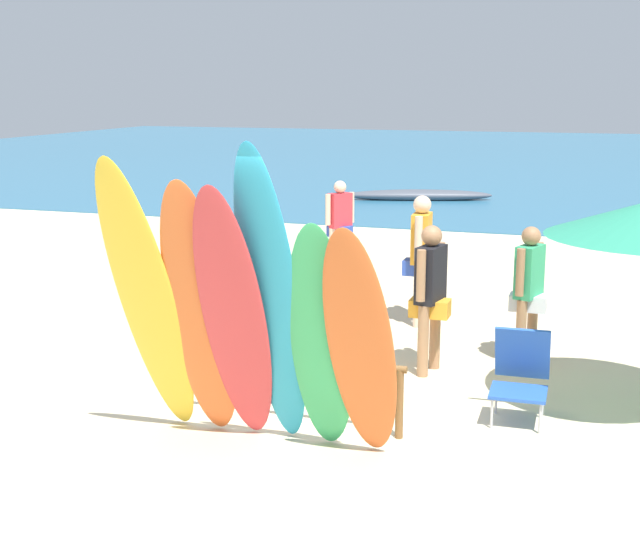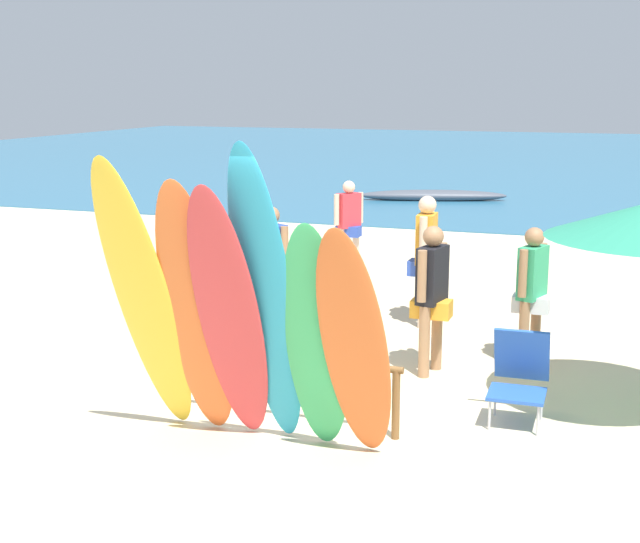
# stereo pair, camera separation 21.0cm
# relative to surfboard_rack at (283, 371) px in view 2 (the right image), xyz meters

# --- Properties ---
(ground) EXTENTS (60.00, 60.00, 0.00)m
(ground) POSITION_rel_surfboard_rack_xyz_m (0.00, 14.00, -0.50)
(ground) COLOR beige
(ocean_water) EXTENTS (60.00, 40.00, 0.02)m
(ocean_water) POSITION_rel_surfboard_rack_xyz_m (0.00, 31.03, -0.49)
(ocean_water) COLOR teal
(ocean_water) RESTS_ON ground
(surfboard_rack) EXTENTS (2.22, 0.07, 0.66)m
(surfboard_rack) POSITION_rel_surfboard_rack_xyz_m (0.00, 0.00, 0.00)
(surfboard_rack) COLOR brown
(surfboard_rack) RESTS_ON ground
(surfboard_yellow_0) EXTENTS (0.64, 1.11, 2.50)m
(surfboard_yellow_0) POSITION_rel_surfboard_rack_xyz_m (-0.92, -0.77, 0.76)
(surfboard_yellow_0) COLOR yellow
(surfboard_yellow_0) RESTS_ON ground
(surfboard_orange_1) EXTENTS (0.64, 1.00, 2.33)m
(surfboard_orange_1) POSITION_rel_surfboard_rack_xyz_m (-0.47, -0.72, 0.67)
(surfboard_orange_1) COLOR orange
(surfboard_orange_1) RESTS_ON ground
(surfboard_red_2) EXTENTS (0.60, 1.08, 2.31)m
(surfboard_red_2) POSITION_rel_surfboard_rack_xyz_m (-0.15, -0.75, 0.66)
(surfboard_red_2) COLOR #D13D42
(surfboard_red_2) RESTS_ON ground
(surfboard_teal_3) EXTENTS (0.48, 1.00, 2.63)m
(surfboard_teal_3) POSITION_rel_surfboard_rack_xyz_m (0.15, -0.70, 0.82)
(surfboard_teal_3) COLOR #289EC6
(surfboard_teal_3) RESTS_ON ground
(surfboard_green_4) EXTENTS (0.57, 0.73, 2.01)m
(surfboard_green_4) POSITION_rel_surfboard_rack_xyz_m (0.54, -0.60, 0.51)
(surfboard_green_4) COLOR #38B266
(surfboard_green_4) RESTS_ON ground
(surfboard_orange_5) EXTENTS (0.62, 0.91, 2.03)m
(surfboard_orange_5) POSITION_rel_surfboard_rack_xyz_m (0.89, -0.70, 0.52)
(surfboard_orange_5) COLOR orange
(surfboard_orange_5) RESTS_ON ground
(beachgoer_photographing) EXTENTS (0.43, 0.63, 1.65)m
(beachgoer_photographing) POSITION_rel_surfboard_rack_xyz_m (0.45, 3.74, 0.46)
(beachgoer_photographing) COLOR beige
(beachgoer_photographing) RESTS_ON ground
(beachgoer_midbeach) EXTENTS (0.41, 0.59, 1.58)m
(beachgoer_midbeach) POSITION_rel_surfboard_rack_xyz_m (0.94, 1.85, 0.42)
(beachgoer_midbeach) COLOR #9E704C
(beachgoer_midbeach) RESTS_ON ground
(beachgoer_near_rack) EXTENTS (0.39, 0.55, 1.52)m
(beachgoer_near_rack) POSITION_rel_surfboard_rack_xyz_m (1.89, 2.54, 0.38)
(beachgoer_near_rack) COLOR #9E704C
(beachgoer_near_rack) RESTS_ON ground
(beachgoer_by_water) EXTENTS (0.39, 0.47, 1.49)m
(beachgoer_by_water) POSITION_rel_surfboard_rack_xyz_m (-1.49, 6.57, 0.36)
(beachgoer_by_water) COLOR beige
(beachgoer_by_water) RESTS_ON ground
(beachgoer_strolling) EXTENTS (0.54, 0.37, 1.57)m
(beachgoer_strolling) POSITION_rel_surfboard_rack_xyz_m (-1.24, 2.74, 0.41)
(beachgoer_strolling) COLOR #9E704C
(beachgoer_strolling) RESTS_ON ground
(beach_chair_red) EXTENTS (0.51, 0.68, 0.83)m
(beach_chair_red) POSITION_rel_surfboard_rack_xyz_m (1.99, 0.83, -0.06)
(beach_chair_red) COLOR #B7B7BC
(beach_chair_red) RESTS_ON ground
(distant_boat) EXTENTS (3.87, 1.70, 0.31)m
(distant_boat) POSITION_rel_surfboard_rack_xyz_m (-2.09, 15.78, -0.36)
(distant_boat) COLOR #4C515B
(distant_boat) RESTS_ON ground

